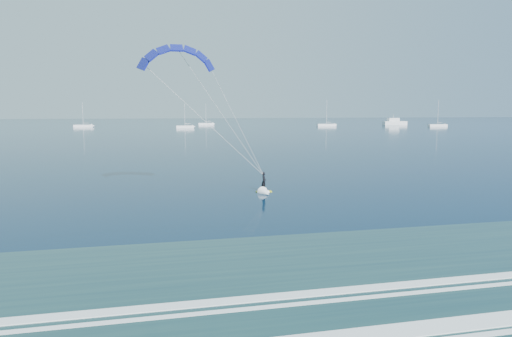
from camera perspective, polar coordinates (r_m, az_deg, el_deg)
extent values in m
cube|color=#1E423F|center=(19.18, 2.06, -17.66)|extent=(600.00, 22.00, 0.03)
cube|color=white|center=(20.50, 0.95, -15.89)|extent=(600.00, 0.70, 0.07)
cube|color=gold|center=(45.60, 0.99, -2.88)|extent=(1.57, 0.50, 0.09)
imported|color=black|center=(45.44, 0.99, -1.62)|extent=(0.67, 0.82, 1.93)
cone|color=white|center=(44.32, 1.19, -3.13)|extent=(1.31, 1.74, 1.10)
cube|color=white|center=(265.80, 16.95, 5.46)|extent=(13.48, 3.59, 1.98)
cube|color=white|center=(265.26, 16.78, 5.87)|extent=(6.29, 2.88, 1.80)
cylinder|color=silver|center=(265.23, 16.80, 6.28)|extent=(0.16, 0.16, 2.00)
cube|color=white|center=(232.67, -20.78, 4.99)|extent=(8.71, 2.40, 1.20)
cylinder|color=silver|center=(232.56, -20.84, 6.43)|extent=(0.18, 0.18, 10.54)
cylinder|color=silver|center=(232.47, -20.50, 5.35)|extent=(2.60, 0.12, 0.12)
cube|color=white|center=(208.58, -8.88, 5.16)|extent=(7.79, 2.40, 1.20)
cylinder|color=silver|center=(208.46, -8.91, 6.66)|extent=(0.18, 0.18, 9.74)
cylinder|color=silver|center=(208.62, -8.55, 5.55)|extent=(2.60, 0.12, 0.12)
cube|color=white|center=(250.02, -6.27, 5.55)|extent=(8.34, 2.40, 1.20)
cylinder|color=silver|center=(249.91, -6.29, 6.85)|extent=(0.18, 0.18, 10.20)
cylinder|color=silver|center=(250.12, -6.00, 5.87)|extent=(2.60, 0.12, 0.12)
cube|color=white|center=(234.46, 8.79, 5.39)|extent=(9.83, 2.40, 1.20)
cylinder|color=silver|center=(234.35, 8.82, 7.01)|extent=(0.18, 0.18, 12.07)
cylinder|color=silver|center=(234.86, 9.07, 5.73)|extent=(2.60, 0.12, 0.12)
cube|color=white|center=(242.37, 21.74, 5.02)|extent=(9.70, 2.40, 1.20)
cylinder|color=silver|center=(242.25, 21.81, 6.56)|extent=(0.18, 0.18, 11.81)
cylinder|color=silver|center=(243.01, 21.99, 5.34)|extent=(2.60, 0.12, 0.12)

